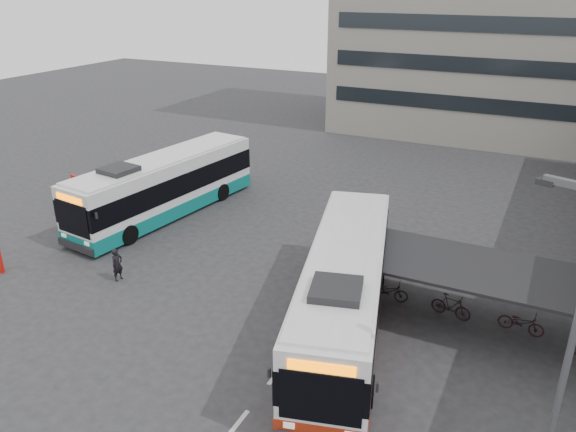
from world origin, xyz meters
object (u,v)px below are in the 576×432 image
at_px(pedestrian, 117,265).
at_px(lamp_post, 568,337).
at_px(bus_teal, 165,186).
at_px(bus_main, 345,291).

xyz_separation_m(pedestrian, lamp_post, (17.92, -4.01, 4.20)).
bearing_deg(bus_teal, lamp_post, -21.52).
distance_m(bus_main, pedestrian, 10.70).
bearing_deg(bus_main, lamp_post, -48.44).
relative_size(bus_main, lamp_post, 1.48).
bearing_deg(lamp_post, bus_teal, 169.06).
height_order(bus_teal, lamp_post, lamp_post).
bearing_deg(pedestrian, lamp_post, -94.65).
relative_size(bus_teal, lamp_post, 1.47).
bearing_deg(bus_main, bus_teal, 139.63).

